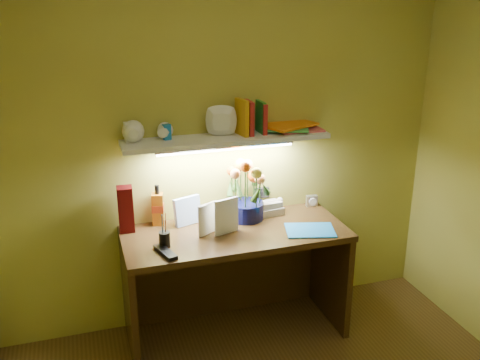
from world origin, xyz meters
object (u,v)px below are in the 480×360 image
desk (235,284)px  desk_clock (312,201)px  telephone (269,207)px  whisky_bottle (158,205)px  flower_bouquet (246,190)px

desk → desk_clock: size_ratio=18.37×
telephone → whisky_bottle: size_ratio=0.66×
flower_bouquet → desk_clock: (0.50, 0.07, -0.16)m
flower_bouquet → whisky_bottle: size_ratio=1.49×
flower_bouquet → desk_clock: flower_bouquet is taller
desk → flower_bouquet: size_ratio=3.53×
flower_bouquet → telephone: flower_bouquet is taller
flower_bouquet → whisky_bottle: flower_bouquet is taller
telephone → desk_clock: bearing=0.5°
whisky_bottle → telephone: bearing=-4.3°
desk_clock → whisky_bottle: (-1.07, 0.01, 0.09)m
telephone → desk_clock: telephone is taller
desk → flower_bouquet: (0.13, 0.17, 0.57)m
flower_bouquet → telephone: 0.22m
desk → whisky_bottle: whisky_bottle is taller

